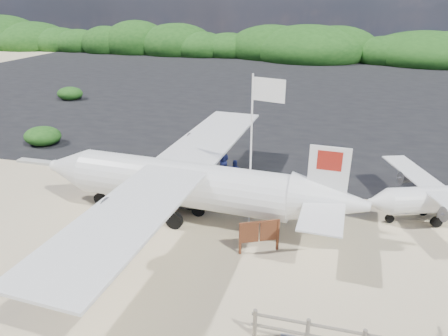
# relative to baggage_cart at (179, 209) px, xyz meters

# --- Properties ---
(ground) EXTENTS (160.00, 160.00, 0.00)m
(ground) POSITION_rel_baggage_cart_xyz_m (1.88, -1.78, 0.00)
(ground) COLOR beige
(asphalt_apron) EXTENTS (90.00, 50.00, 0.04)m
(asphalt_apron) POSITION_rel_baggage_cart_xyz_m (1.88, 28.22, 0.00)
(asphalt_apron) COLOR #B2B2B2
(asphalt_apron) RESTS_ON ground
(lagoon) EXTENTS (9.00, 7.00, 0.40)m
(lagoon) POSITION_rel_baggage_cart_xyz_m (-7.12, -0.28, 0.00)
(lagoon) COLOR #B2B2B2
(lagoon) RESTS_ON ground
(vegetation_band) EXTENTS (124.00, 8.00, 4.40)m
(vegetation_band) POSITION_rel_baggage_cart_xyz_m (1.88, 53.22, 0.00)
(vegetation_band) COLOR #B2B2B2
(vegetation_band) RESTS_ON ground
(baggage_cart) EXTENTS (3.08, 2.05, 1.43)m
(baggage_cart) POSITION_rel_baggage_cart_xyz_m (0.00, 0.00, 0.00)
(baggage_cart) COLOR #0D37C8
(baggage_cart) RESTS_ON ground
(flagpole) EXTENTS (1.42, 0.89, 6.62)m
(flagpole) POSITION_rel_baggage_cart_xyz_m (3.51, -0.74, 0.00)
(flagpole) COLOR white
(flagpole) RESTS_ON ground
(signboard) EXTENTS (1.62, 0.86, 1.41)m
(signboard) POSITION_rel_baggage_cart_xyz_m (4.26, -2.50, 0.00)
(signboard) COLOR brown
(signboard) RESTS_ON ground
(crew_a) EXTENTS (0.73, 0.60, 1.71)m
(crew_a) POSITION_rel_baggage_cart_xyz_m (2.05, 1.75, 0.85)
(crew_a) COLOR #13194A
(crew_a) RESTS_ON ground
(crew_b) EXTENTS (0.92, 0.79, 1.64)m
(crew_b) POSITION_rel_baggage_cart_xyz_m (0.99, 4.39, 0.82)
(crew_b) COLOR #13194A
(crew_b) RESTS_ON ground
(crew_c) EXTENTS (1.03, 0.59, 1.65)m
(crew_c) POSITION_rel_baggage_cart_xyz_m (2.10, 2.67, 0.83)
(crew_c) COLOR #13194A
(crew_c) RESTS_ON ground
(aircraft_small) EXTENTS (8.39, 8.39, 2.37)m
(aircraft_small) POSITION_rel_baggage_cart_xyz_m (-3.94, 27.68, 0.00)
(aircraft_small) COLOR #B2B2B2
(aircraft_small) RESTS_ON ground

